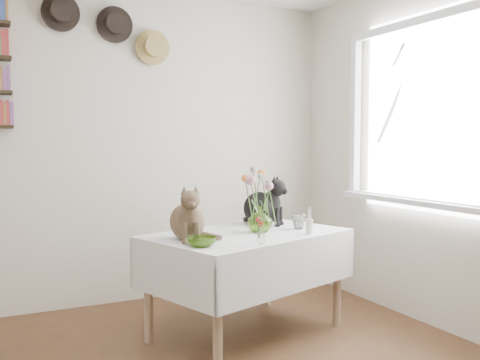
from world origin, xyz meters
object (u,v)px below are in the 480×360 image
dining_table (247,258)px  flower_vase (260,219)px  black_cat (260,200)px  tabby_cat (187,212)px

dining_table → flower_vase: flower_vase is taller
black_cat → flower_vase: black_cat is taller
tabby_cat → black_cat: 0.77m
tabby_cat → flower_vase: (0.53, 0.04, -0.09)m
dining_table → black_cat: black_cat is taller
dining_table → tabby_cat: (-0.44, -0.06, 0.34)m
black_cat → flower_vase: 0.34m
dining_table → tabby_cat: size_ratio=4.25×
flower_vase → tabby_cat: bearing=-175.6°
dining_table → black_cat: size_ratio=4.01×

